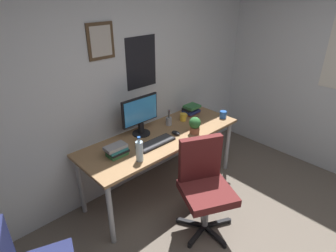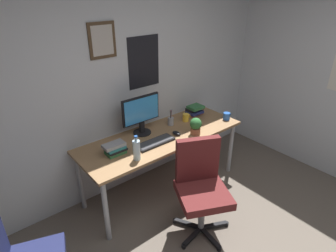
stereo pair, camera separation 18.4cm
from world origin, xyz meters
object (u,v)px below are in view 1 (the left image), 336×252
object	(u,v)px
computer_mouse	(176,133)
book_stack_left	(117,150)
keyboard	(156,143)
coffee_mug_near	(223,114)
pen_cup	(169,121)
office_chair	(204,182)
coffee_mug_far	(183,117)
monitor	(140,114)
water_bottle	(139,151)
book_stack_right	(191,109)
potted_plant	(195,125)

from	to	relation	value
computer_mouse	book_stack_left	world-z (taller)	book_stack_left
keyboard	coffee_mug_near	world-z (taller)	coffee_mug_near
pen_cup	office_chair	bearing A→B (deg)	-111.39
coffee_mug_far	pen_cup	size ratio (longest dim) A/B	0.57
coffee_mug_near	monitor	bearing A→B (deg)	160.02
water_bottle	keyboard	bearing A→B (deg)	22.25
book_stack_right	coffee_mug_near	bearing A→B (deg)	-60.24
coffee_mug_near	coffee_mug_far	bearing A→B (deg)	145.52
potted_plant	pen_cup	world-z (taller)	pen_cup
keyboard	potted_plant	size ratio (longest dim) A/B	2.21
coffee_mug_near	potted_plant	distance (m)	0.57
computer_mouse	monitor	bearing A→B (deg)	134.83
book_stack_right	book_stack_left	bearing A→B (deg)	-172.05
monitor	potted_plant	xyz separation A→B (m)	(0.44, -0.40, -0.13)
monitor	pen_cup	distance (m)	0.42
office_chair	monitor	size ratio (longest dim) A/B	2.07
office_chair	book_stack_left	xyz separation A→B (m)	(-0.50, 0.70, 0.25)
computer_mouse	water_bottle	distance (m)	0.64
keyboard	water_bottle	distance (m)	0.35
computer_mouse	coffee_mug_near	bearing A→B (deg)	-7.18
monitor	potted_plant	world-z (taller)	monitor
water_bottle	book_stack_left	xyz separation A→B (m)	(-0.11, 0.22, -0.05)
office_chair	coffee_mug_near	distance (m)	1.12
office_chair	water_bottle	size ratio (longest dim) A/B	3.76
coffee_mug_far	water_bottle	bearing A→B (deg)	-160.54
monitor	coffee_mug_far	xyz separation A→B (m)	(0.59, -0.08, -0.19)
monitor	pen_cup	xyz separation A→B (m)	(0.38, -0.05, -0.19)
computer_mouse	water_bottle	xyz separation A→B (m)	(-0.61, -0.14, 0.09)
book_stack_left	water_bottle	bearing A→B (deg)	-64.21
keyboard	pen_cup	bearing A→B (deg)	29.90
keyboard	potted_plant	distance (m)	0.49
keyboard	coffee_mug_near	xyz separation A→B (m)	(1.04, -0.09, 0.03)
keyboard	water_bottle	xyz separation A→B (m)	(-0.31, -0.13, 0.09)
keyboard	book_stack_left	distance (m)	0.43
monitor	book_stack_left	bearing A→B (deg)	-157.40
office_chair	coffee_mug_far	bearing A→B (deg)	56.11
coffee_mug_far	computer_mouse	bearing A→B (deg)	-148.81
office_chair	pen_cup	xyz separation A→B (m)	(0.33, 0.84, 0.25)
water_bottle	book_stack_left	bearing A→B (deg)	115.79
office_chair	potted_plant	xyz separation A→B (m)	(0.39, 0.49, 0.30)
coffee_mug_near	coffee_mug_far	distance (m)	0.51
monitor	keyboard	bearing A→B (deg)	-95.53
monitor	water_bottle	size ratio (longest dim) A/B	1.82
water_bottle	book_stack_left	size ratio (longest dim) A/B	1.16
monitor	keyboard	xyz separation A→B (m)	(-0.03, -0.28, -0.23)
monitor	computer_mouse	bearing A→B (deg)	-45.17
coffee_mug_far	pen_cup	bearing A→B (deg)	171.38
office_chair	potted_plant	world-z (taller)	office_chair
office_chair	book_stack_right	distance (m)	1.18
monitor	computer_mouse	xyz separation A→B (m)	(0.27, -0.27, -0.22)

